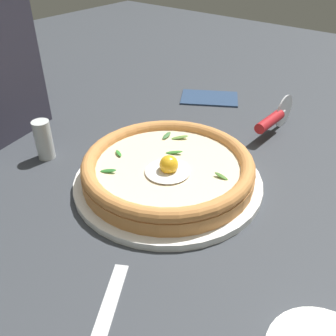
% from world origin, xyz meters
% --- Properties ---
extents(ground_plane, '(2.40, 2.40, 0.03)m').
position_xyz_m(ground_plane, '(0.00, 0.00, -0.01)').
color(ground_plane, '#35393F').
rests_on(ground_plane, ground).
extents(pizza_plate, '(0.32, 0.32, 0.01)m').
position_xyz_m(pizza_plate, '(-0.02, 0.03, 0.01)').
color(pizza_plate, white).
rests_on(pizza_plate, ground).
extents(pizza, '(0.29, 0.29, 0.06)m').
position_xyz_m(pizza, '(-0.02, 0.03, 0.03)').
color(pizza, '#CF8949').
rests_on(pizza, pizza_plate).
extents(pizza_cutter, '(0.14, 0.02, 0.07)m').
position_xyz_m(pizza_cutter, '(-0.29, 0.09, 0.04)').
color(pizza_cutter, silver).
rests_on(pizza_cutter, ground).
extents(folded_napkin, '(0.15, 0.17, 0.01)m').
position_xyz_m(folded_napkin, '(-0.36, -0.11, 0.00)').
color(folded_napkin, navy).
rests_on(folded_napkin, ground).
extents(pepper_shaker, '(0.03, 0.03, 0.07)m').
position_xyz_m(pepper_shaker, '(0.06, -0.20, 0.04)').
color(pepper_shaker, silver).
rests_on(pepper_shaker, ground).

